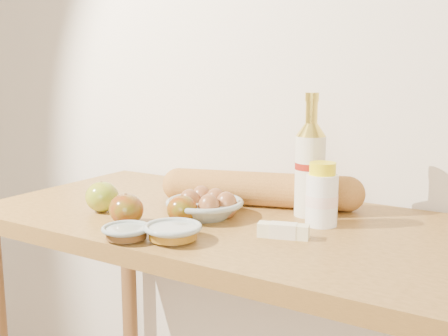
{
  "coord_description": "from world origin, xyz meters",
  "views": [
    {
      "loc": [
        0.66,
        0.11,
        1.25
      ],
      "look_at": [
        0.0,
        1.15,
        1.02
      ],
      "focal_mm": 45.0,
      "sensor_mm": 36.0,
      "label": 1
    }
  ],
  "objects": [
    {
      "name": "apple_extra",
      "position": [
        -0.17,
        1.01,
        0.93
      ],
      "size": [
        0.08,
        0.08,
        0.07
      ],
      "rotation": [
        0.0,
        0.0,
        0.05
      ],
      "color": "#91070C",
      "rests_on": "table"
    },
    {
      "name": "sugar_bowl",
      "position": [
        -0.09,
        0.92,
        0.92
      ],
      "size": [
        0.11,
        0.11,
        0.03
      ],
      "rotation": [
        0.0,
        0.0,
        -0.11
      ],
      "color": "gray",
      "rests_on": "table"
    },
    {
      "name": "cream_bottle",
      "position": [
        0.2,
        1.23,
        0.96
      ],
      "size": [
        0.09,
        0.09,
        0.14
      ],
      "rotation": [
        0.0,
        0.0,
        -0.34
      ],
      "color": "white",
      "rests_on": "table"
    },
    {
      "name": "table",
      "position": [
        0.0,
        1.18,
        0.78
      ],
      "size": [
        1.2,
        0.6,
        0.9
      ],
      "color": "#A47534",
      "rests_on": "ground"
    },
    {
      "name": "apple_redgreen_right",
      "position": [
        -0.07,
        1.08,
        0.93
      ],
      "size": [
        0.09,
        0.09,
        0.06
      ],
      "rotation": [
        0.0,
        0.0,
        -0.31
      ],
      "color": "#960908",
      "rests_on": "table"
    },
    {
      "name": "apple_redgreen_front",
      "position": [
        -0.16,
        1.0,
        0.93
      ],
      "size": [
        0.08,
        0.08,
        0.07
      ],
      "rotation": [
        0.0,
        0.0,
        0.05
      ],
      "color": "#91070C",
      "rests_on": "table"
    },
    {
      "name": "apple_yellowgreen",
      "position": [
        -0.29,
        1.06,
        0.94
      ],
      "size": [
        0.1,
        0.1,
        0.07
      ],
      "rotation": [
        0.0,
        0.0,
        -0.29
      ],
      "color": "#A88E21",
      "rests_on": "table"
    },
    {
      "name": "back_wall",
      "position": [
        0.0,
        1.51,
        1.3
      ],
      "size": [
        3.5,
        0.02,
        2.6
      ],
      "primitive_type": "cube",
      "color": "silver",
      "rests_on": "ground"
    },
    {
      "name": "butter_stick",
      "position": [
        0.17,
        1.1,
        0.91
      ],
      "size": [
        0.11,
        0.06,
        0.03
      ],
      "rotation": [
        0.0,
        0.0,
        0.29
      ],
      "color": "beige",
      "rests_on": "table"
    },
    {
      "name": "egg_bowl",
      "position": [
        -0.05,
        1.15,
        0.93
      ],
      "size": [
        0.22,
        0.22,
        0.06
      ],
      "rotation": [
        0.0,
        0.0,
        -0.26
      ],
      "color": "#8D9994",
      "rests_on": "table"
    },
    {
      "name": "bourbon_bottle",
      "position": [
        0.15,
        1.29,
        1.02
      ],
      "size": [
        0.07,
        0.07,
        0.29
      ],
      "rotation": [
        0.0,
        0.0,
        -0.01
      ],
      "color": "beige",
      "rests_on": "table"
    },
    {
      "name": "syrup_bowl",
      "position": [
        -0.01,
        0.97,
        0.92
      ],
      "size": [
        0.15,
        0.15,
        0.03
      ],
      "rotation": [
        0.0,
        0.0,
        0.28
      ],
      "color": "#919E9A",
      "rests_on": "table"
    },
    {
      "name": "baguette",
      "position": [
        0.01,
        1.31,
        0.94
      ],
      "size": [
        0.51,
        0.24,
        0.09
      ],
      "rotation": [
        0.0,
        0.0,
        0.31
      ],
      "color": "#C3853B",
      "rests_on": "table"
    }
  ]
}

